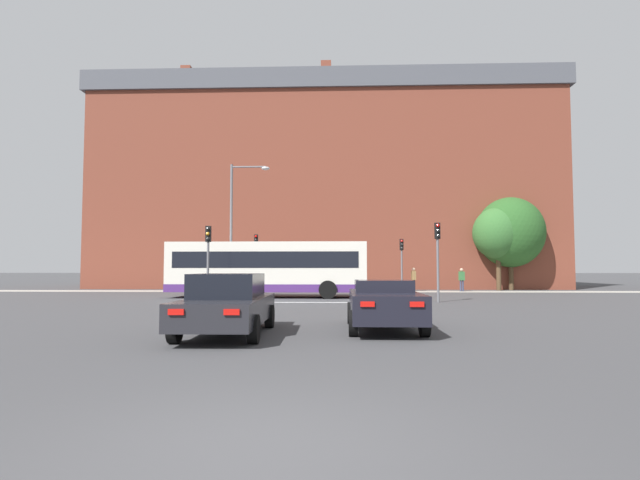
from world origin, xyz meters
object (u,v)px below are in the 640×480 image
object	(u,v)px
traffic_light_near_left	(208,250)
traffic_light_far_left	(256,253)
bus_crossing_lead	(268,268)
traffic_light_near_right	(438,248)
car_saloon_left	(228,304)
traffic_light_far_right	(402,256)
pedestrian_waiting	(414,277)
car_roadster_right	(384,304)
pedestrian_walking_east	(462,278)
street_lamp_junction	(238,216)

from	to	relation	value
traffic_light_near_left	traffic_light_far_left	distance (m)	10.73
bus_crossing_lead	traffic_light_near_right	world-z (taller)	traffic_light_near_right
car_saloon_left	bus_crossing_lead	world-z (taller)	bus_crossing_lead
traffic_light_far_right	pedestrian_waiting	bearing A→B (deg)	47.02
pedestrian_waiting	car_saloon_left	bearing A→B (deg)	146.24
traffic_light_far_left	traffic_light_far_right	bearing A→B (deg)	2.11
traffic_light_near_right	car_roadster_right	bearing A→B (deg)	-108.13
car_saloon_left	traffic_light_far_left	bearing A→B (deg)	96.51
car_saloon_left	traffic_light_far_left	world-z (taller)	traffic_light_far_left
traffic_light_far_right	pedestrian_walking_east	world-z (taller)	traffic_light_far_right
traffic_light_near_left	car_roadster_right	bearing A→B (deg)	-55.13
bus_crossing_lead	traffic_light_near_left	distance (m)	4.60
traffic_light_near_left	street_lamp_junction	distance (m)	5.82
traffic_light_far_right	car_saloon_left	bearing A→B (deg)	-107.16
car_saloon_left	traffic_light_near_right	size ratio (longest dim) A/B	1.25
traffic_light_near_left	traffic_light_far_left	bearing A→B (deg)	86.67
car_saloon_left	traffic_light_near_right	bearing A→B (deg)	57.07
traffic_light_near_left	bus_crossing_lead	bearing A→B (deg)	56.67
pedestrian_walking_east	traffic_light_far_left	bearing A→B (deg)	177.32
car_roadster_right	traffic_light_far_right	bearing A→B (deg)	82.00
traffic_light_far_left	street_lamp_junction	bearing A→B (deg)	-92.60
traffic_light_near_right	traffic_light_far_right	size ratio (longest dim) A/B	1.04
car_saloon_left	traffic_light_near_right	xyz separation A→B (m)	(7.64, 12.41, 1.89)
traffic_light_far_right	street_lamp_junction	xyz separation A→B (m)	(-10.67, -5.77, 2.32)
pedestrian_waiting	pedestrian_walking_east	size ratio (longest dim) A/B	1.03
car_roadster_right	traffic_light_near_left	bearing A→B (deg)	125.25
traffic_light_far_right	pedestrian_waiting	distance (m)	2.12
traffic_light_near_left	pedestrian_waiting	xyz separation A→B (m)	(12.04, 12.16, -1.55)
street_lamp_junction	bus_crossing_lead	bearing A→B (deg)	-36.38
car_saloon_left	car_roadster_right	size ratio (longest dim) A/B	1.09
car_roadster_right	traffic_light_near_right	bearing A→B (deg)	72.25
traffic_light_far_right	traffic_light_far_left	xyz separation A→B (m)	(-10.43, -0.38, 0.20)
car_saloon_left	bus_crossing_lead	xyz separation A→B (m)	(-1.32, 16.16, 0.93)
traffic_light_near_right	street_lamp_junction	distance (m)	12.46
traffic_light_far_left	street_lamp_junction	xyz separation A→B (m)	(-0.24, -5.39, 2.12)
traffic_light_near_left	traffic_light_far_right	size ratio (longest dim) A/B	1.00
car_roadster_right	bus_crossing_lead	distance (m)	15.88
car_roadster_right	traffic_light_near_left	world-z (taller)	traffic_light_near_left
bus_crossing_lead	traffic_light_near_left	xyz separation A→B (m)	(-2.48, -3.78, 0.88)
pedestrian_waiting	pedestrian_walking_east	distance (m)	3.44
traffic_light_near_right	traffic_light_far_left	world-z (taller)	traffic_light_far_left
pedestrian_waiting	pedestrian_walking_east	bearing A→B (deg)	-109.72
traffic_light_near_left	traffic_light_near_right	bearing A→B (deg)	0.16
car_roadster_right	bus_crossing_lead	bearing A→B (deg)	109.89
bus_crossing_lead	street_lamp_junction	distance (m)	4.12
traffic_light_near_left	pedestrian_waiting	size ratio (longest dim) A/B	2.19
pedestrian_walking_east	pedestrian_waiting	bearing A→B (deg)	168.28
car_roadster_right	traffic_light_far_left	bearing A→B (deg)	108.49
street_lamp_junction	car_roadster_right	bearing A→B (deg)	-65.83
street_lamp_junction	pedestrian_walking_east	bearing A→B (deg)	23.49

